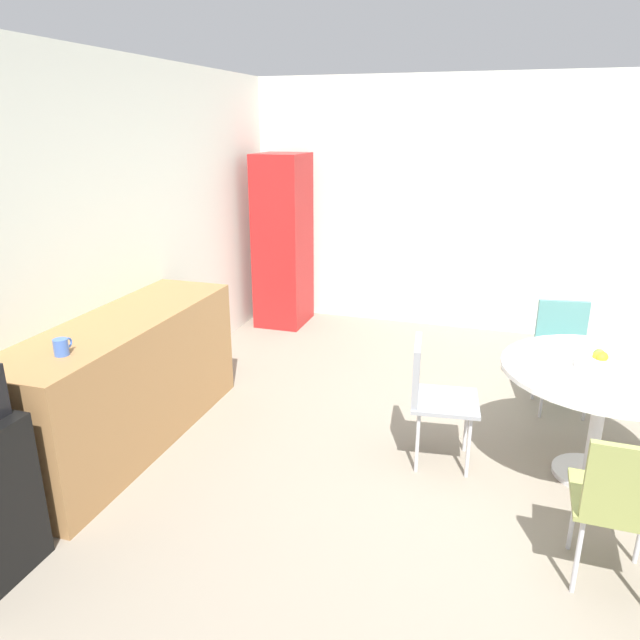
% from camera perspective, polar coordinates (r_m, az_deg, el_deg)
% --- Properties ---
extents(ground_plane, '(6.00, 6.00, 0.00)m').
position_cam_1_polar(ground_plane, '(3.92, 19.60, -15.40)').
color(ground_plane, gray).
extents(wall_back, '(6.00, 0.10, 2.60)m').
position_cam_1_polar(wall_back, '(4.33, -21.76, 6.37)').
color(wall_back, silver).
rests_on(wall_back, ground_plane).
extents(wall_side_right, '(0.10, 6.00, 2.60)m').
position_cam_1_polar(wall_side_right, '(6.34, 20.32, 10.06)').
color(wall_side_right, silver).
rests_on(wall_side_right, ground_plane).
extents(counter_block, '(2.02, 0.60, 0.90)m').
position_cam_1_polar(counter_block, '(4.21, -18.40, -5.76)').
color(counter_block, '#9E7042').
rests_on(counter_block, ground_plane).
extents(locker_cabinet, '(0.60, 0.50, 1.83)m').
position_cam_1_polar(locker_cabinet, '(6.36, -3.64, 7.70)').
color(locker_cabinet, '#B21E1E').
rests_on(locker_cabinet, ground_plane).
extents(round_table, '(1.20, 1.20, 0.74)m').
position_cam_1_polar(round_table, '(3.92, 25.91, -5.94)').
color(round_table, silver).
rests_on(round_table, ground_plane).
extents(chair_teal, '(0.48, 0.48, 0.83)m').
position_cam_1_polar(chair_teal, '(4.87, 22.60, -2.03)').
color(chair_teal, silver).
rests_on(chair_teal, ground_plane).
extents(chair_gray, '(0.47, 0.47, 0.83)m').
position_cam_1_polar(chair_gray, '(3.81, 10.72, -6.52)').
color(chair_gray, silver).
rests_on(chair_gray, ground_plane).
extents(chair_olive, '(0.43, 0.43, 0.83)m').
position_cam_1_polar(chair_olive, '(3.07, 27.60, -15.15)').
color(chair_olive, silver).
rests_on(chair_olive, ground_plane).
extents(fruit_bowl, '(0.24, 0.24, 0.11)m').
position_cam_1_polar(fruit_bowl, '(3.85, 25.50, -3.69)').
color(fruit_bowl, silver).
rests_on(fruit_bowl, round_table).
extents(mug_white, '(0.13, 0.08, 0.09)m').
position_cam_1_polar(mug_white, '(3.54, -23.94, -2.41)').
color(mug_white, '#3F66BF').
rests_on(mug_white, counter_block).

